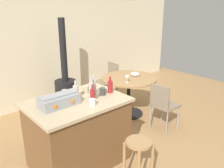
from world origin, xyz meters
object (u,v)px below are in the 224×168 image
object	(u,v)px
bottle_4	(76,92)
wine_glass	(127,77)
folding_chair_far	(109,79)
wood_stove	(66,88)
toolbox	(59,100)
bottle_1	(94,87)
folding_chair_near	(163,104)
wooden_stool	(138,154)
cup_1	(86,89)
bottle_3	(110,86)
serving_bowl	(135,74)
kitchen_island	(78,132)
cup_3	(103,91)
cup_0	(93,102)
cup_2	(65,93)
bottle_2	(93,95)
bottle_0	(91,90)
dining_table	(129,86)

from	to	relation	value
bottle_4	wine_glass	size ratio (longest dim) A/B	1.70
folding_chair_far	wood_stove	world-z (taller)	wood_stove
toolbox	bottle_1	xyz separation A→B (m)	(0.55, 0.01, 0.04)
wood_stove	folding_chair_near	bearing A→B (deg)	-67.68
wooden_stool	cup_1	xyz separation A→B (m)	(-0.01, 1.02, 0.53)
bottle_1	bottle_3	bearing A→B (deg)	-19.34
serving_bowl	cup_1	bearing A→B (deg)	-162.16
folding_chair_near	wine_glass	xyz separation A→B (m)	(-0.20, 0.67, 0.36)
kitchen_island	cup_1	xyz separation A→B (m)	(0.26, 0.16, 0.51)
kitchen_island	folding_chair_near	bearing A→B (deg)	-7.94
kitchen_island	folding_chair_near	distance (m)	1.58
toolbox	cup_3	world-z (taller)	toolbox
folding_chair_near	folding_chair_far	xyz separation A→B (m)	(0.16, 1.61, 0.01)
folding_chair_near	cup_0	bearing A→B (deg)	-178.66
bottle_4	cup_3	size ratio (longest dim) A/B	2.10
toolbox	wine_glass	distance (m)	1.68
bottle_1	cup_2	bearing A→B (deg)	143.90
cup_3	wine_glass	xyz separation A→B (m)	(0.98, 0.52, -0.11)
wood_stove	wine_glass	distance (m)	1.40
bottle_3	toolbox	bearing A→B (deg)	175.02
kitchen_island	bottle_3	bearing A→B (deg)	-6.92
toolbox	bottle_3	bearing A→B (deg)	-4.98
kitchen_island	bottle_2	size ratio (longest dim) A/B	5.75
bottle_2	folding_chair_near	bearing A→B (deg)	-2.85
wooden_stool	bottle_4	bearing A→B (deg)	103.79
cup_2	bottle_1	bearing A→B (deg)	-36.10
folding_chair_far	cup_0	world-z (taller)	cup_0
cup_0	folding_chair_near	bearing A→B (deg)	1.34
kitchen_island	folding_chair_near	xyz separation A→B (m)	(1.56, -0.22, 0.04)
cup_2	cup_3	distance (m)	0.51
bottle_0	cup_1	xyz separation A→B (m)	(0.06, 0.21, -0.07)
cup_2	cup_3	bearing A→B (deg)	-38.01
cup_3	wine_glass	size ratio (longest dim) A/B	0.81
kitchen_island	bottle_0	distance (m)	0.62
bottle_1	bottle_2	distance (m)	0.22
cup_3	serving_bowl	world-z (taller)	cup_3
folding_chair_near	cup_0	world-z (taller)	cup_0
toolbox	bottle_0	distance (m)	0.46
bottle_1	cup_0	size ratio (longest dim) A/B	2.61
wooden_stool	dining_table	xyz separation A→B (m)	(1.32, 1.49, 0.13)
bottle_2	bottle_4	world-z (taller)	bottle_4
wooden_stool	cup_2	size ratio (longest dim) A/B	5.74
wood_stove	cup_1	distance (m)	1.67
bottle_0	cup_2	world-z (taller)	bottle_0
kitchen_island	wood_stove	distance (m)	1.84
wooden_stool	cup_0	distance (m)	0.82
folding_chair_far	bottle_3	bearing A→B (deg)	-129.76
kitchen_island	wooden_stool	size ratio (longest dim) A/B	2.01
wood_stove	cup_3	world-z (taller)	wood_stove
dining_table	cup_0	bearing A→B (deg)	-149.86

